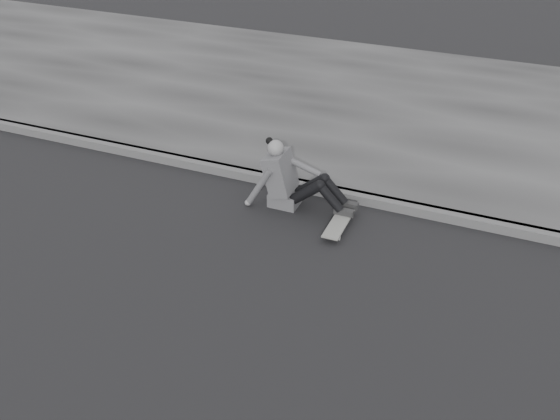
# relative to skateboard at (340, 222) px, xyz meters

# --- Properties ---
(ground) EXTENTS (80.00, 80.00, 0.00)m
(ground) POSITION_rel_skateboard_xyz_m (0.63, -1.93, -0.07)
(ground) COLOR black
(ground) RESTS_ON ground
(curb) EXTENTS (24.00, 0.16, 0.12)m
(curb) POSITION_rel_skateboard_xyz_m (0.63, 0.65, -0.01)
(curb) COLOR #4D4D4D
(curb) RESTS_ON ground
(sidewalk) EXTENTS (24.00, 6.00, 0.12)m
(sidewalk) POSITION_rel_skateboard_xyz_m (0.63, 3.67, -0.01)
(sidewalk) COLOR #363636
(sidewalk) RESTS_ON ground
(skateboard) EXTENTS (0.20, 0.78, 0.09)m
(skateboard) POSITION_rel_skateboard_xyz_m (0.00, 0.00, 0.00)
(skateboard) COLOR #A8A7A2
(skateboard) RESTS_ON ground
(seated_woman) EXTENTS (1.38, 0.46, 0.88)m
(seated_woman) POSITION_rel_skateboard_xyz_m (-0.73, 0.25, 0.29)
(seated_woman) COLOR #4B4B4E
(seated_woman) RESTS_ON ground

